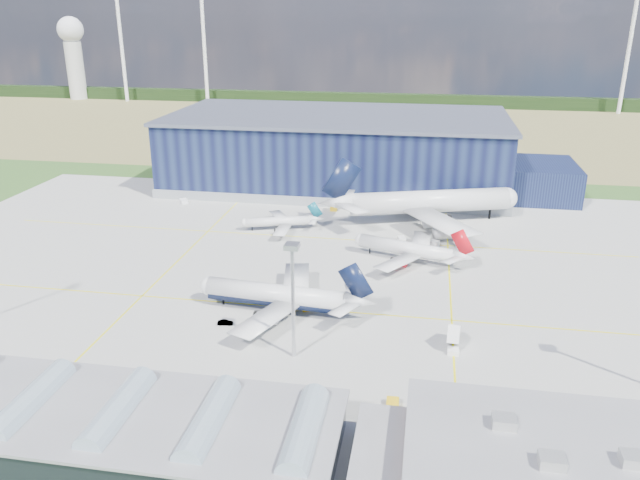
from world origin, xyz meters
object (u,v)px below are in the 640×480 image
Objects in this scene: airstair at (453,339)px; airliner_red at (407,241)px; gse_tug_b at (393,405)px; gse_cart_a at (402,239)px; hangar at (345,154)px; ops_building at (580,473)px; airliner_regional at (278,217)px; car_a at (415,425)px; airliner_widebody at (431,190)px; gse_cart_b at (184,201)px; gse_tug_a at (307,305)px; gse_tug_c at (334,208)px; light_mast_center at (293,283)px; gse_van_c at (456,419)px; gse_van_a at (461,417)px; airliner_navy at (276,284)px; gse_van_b at (430,243)px; car_b at (225,323)px.

airliner_red is at bearing 109.90° from airstair.
gse_cart_a is at bearing 90.28° from gse_tug_b.
hangar is at bearing 96.40° from gse_cart_a.
airliner_regional is at bearing 122.90° from ops_building.
car_a is at bearing 111.84° from airliner_red.
airliner_widebody is 19.21× the size of gse_cart_b.
gse_tug_c is (-4.77, 71.47, -0.07)m from gse_tug_a.
airliner_regional is 8.41× the size of gse_cart_a.
gse_tug_b is at bearing -109.56° from airstair.
light_mast_center is at bearing 88.27° from airliner_red.
gse_van_c reaches higher than gse_cart_a.
gse_van_c is (-0.78, -0.48, -0.09)m from gse_van_a.
gse_cart_a is 0.91× the size of gse_cart_b.
airliner_navy is at bearing -92.14° from gse_cart_b.
gse_van_c is at bearing -149.82° from gse_van_b.
airliner_navy is 8.77× the size of gse_van_b.
airliner_navy is 7.66× the size of gse_van_c.
airliner_widebody reaches higher than gse_tug_b.
airliner_widebody is 98.87m from gse_tug_b.
car_b is at bearing -94.77° from hangar.
gse_cart_a is 0.76× the size of car_a.
gse_cart_a is at bearing 24.09° from gse_van_a.
gse_van_a reaches higher than car_a.
ops_building is at bearing -33.69° from light_mast_center.
hangar reaches higher than gse_tug_b.
gse_van_c reaches higher than gse_cart_b.
hangar is 48.84× the size of gse_cart_a.
gse_tug_c reaches higher than gse_cart_a.
hangar is 122.23m from airstair.
ops_building reaches higher than airliner_regional.
airliner_widebody reaches higher than airstair.
gse_van_c is (-15.35, 14.00, -3.54)m from ops_building.
gse_cart_b is 1.01× the size of car_b.
light_mast_center reaches higher than gse_van_a.
airliner_widebody reaches higher than airliner_regional.
hangar reaches higher than ops_building.
gse_tug_a is at bearing 120.42° from gse_tug_b.
airliner_regional is at bearing 45.21° from gse_van_a.
airliner_red is at bearing 107.64° from ops_building.
gse_tug_b is at bearing -79.04° from gse_tug_c.
gse_cart_b reaches higher than car_a.
airliner_navy is 7.19× the size of airstair.
airliner_red is at bearing -122.04° from airliner_navy.
gse_tug_b is 79.73m from gse_cart_a.
gse_van_a reaches higher than gse_tug_c.
gse_cart_b is (-77.18, 104.14, 0.04)m from gse_tug_b.
airliner_regional is 25.98m from gse_tug_c.
light_mast_center reaches higher than airliner_navy.
gse_tug_b is at bearing 93.18° from gse_van_a.
gse_tug_b is at bearing -157.27° from gse_van_b.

